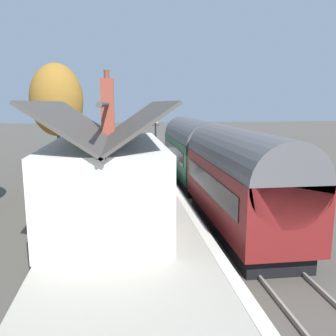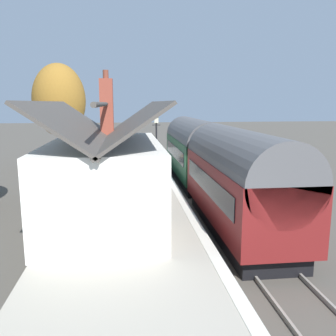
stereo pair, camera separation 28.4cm
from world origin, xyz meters
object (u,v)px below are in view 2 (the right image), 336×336
at_px(bench_near_building, 140,157).
at_px(planter_by_door, 156,159).
at_px(train, 211,161).
at_px(bench_platform_end, 145,164).
at_px(bench_mid_platform, 145,175).
at_px(planter_under_sign, 103,161).
at_px(bench_by_lamp, 140,150).
at_px(tree_far_left, 59,100).
at_px(planter_bench_right, 89,173).
at_px(lamp_post_platform, 156,134).
at_px(station_sign_board, 150,145).
at_px(planter_corner_building, 104,169).
at_px(station_building, 106,177).

height_order(bench_near_building, planter_by_door, bench_near_building).
relative_size(train, bench_platform_end, 13.48).
distance_m(bench_mid_platform, planter_under_sign, 6.69).
height_order(bench_by_lamp, planter_under_sign, bench_by_lamp).
relative_size(bench_mid_platform, tree_far_left, 0.17).
bearing_deg(planter_bench_right, bench_platform_end, -46.52).
xyz_separation_m(bench_by_lamp, lamp_post_platform, (-8.43, -0.71, 2.09)).
bearing_deg(station_sign_board, planter_corner_building, 149.95).
relative_size(station_building, bench_near_building, 5.80).
distance_m(planter_corner_building, planter_by_door, 5.54).
distance_m(bench_platform_end, bench_by_lamp, 6.97).
distance_m(bench_near_building, bench_by_lamp, 4.12).
relative_size(bench_by_lamp, lamp_post_platform, 0.38).
distance_m(bench_by_lamp, planter_by_door, 4.15).
relative_size(train, lamp_post_platform, 5.15).
xyz_separation_m(planter_under_sign, station_sign_board, (1.97, -3.60, 0.91)).
bearing_deg(station_sign_board, bench_near_building, 150.61).
bearing_deg(bench_near_building, station_building, 171.79).
bearing_deg(station_sign_board, lamp_post_platform, 179.69).
bearing_deg(train, planter_corner_building, 63.04).
relative_size(train, planter_bench_right, 18.94).
bearing_deg(bench_mid_platform, planter_bench_right, 80.96).
distance_m(bench_platform_end, lamp_post_platform, 2.63).
bearing_deg(station_sign_board, planter_by_door, -168.06).
bearing_deg(planter_corner_building, bench_near_building, -30.29).
height_order(planter_under_sign, tree_far_left, tree_far_left).
xyz_separation_m(bench_platform_end, planter_bench_right, (-3.17, 3.34, 0.06)).
bearing_deg(train, station_building, 134.59).
xyz_separation_m(station_building, lamp_post_platform, (8.16, -2.65, 0.95)).
relative_size(bench_platform_end, bench_by_lamp, 1.00).
height_order(train, bench_mid_platform, train).
bearing_deg(tree_far_left, planter_under_sign, -140.58).
distance_m(station_building, lamp_post_platform, 8.63).
relative_size(planter_under_sign, lamp_post_platform, 0.26).
distance_m(bench_near_building, tree_far_left, 8.52).
bearing_deg(planter_by_door, bench_near_building, 95.41).
bearing_deg(station_building, tree_far_left, 15.33).
xyz_separation_m(station_building, bench_mid_platform, (5.96, -1.80, -1.14)).
xyz_separation_m(bench_near_building, station_sign_board, (1.56, -0.88, 0.71)).
distance_m(bench_mid_platform, lamp_post_platform, 3.16).
distance_m(train, bench_mid_platform, 3.74).
relative_size(station_building, bench_platform_end, 5.85).
height_order(bench_near_building, tree_far_left, tree_far_left).
height_order(lamp_post_platform, station_sign_board, lamp_post_platform).
xyz_separation_m(bench_near_building, bench_by_lamp, (4.12, -0.14, 0.00)).
relative_size(bench_near_building, planter_by_door, 1.53).
relative_size(planter_by_door, tree_far_left, 0.11).
bearing_deg(station_sign_board, bench_by_lamp, 16.10).
height_order(planter_corner_building, lamp_post_platform, lamp_post_platform).
height_order(station_building, station_sign_board, station_building).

